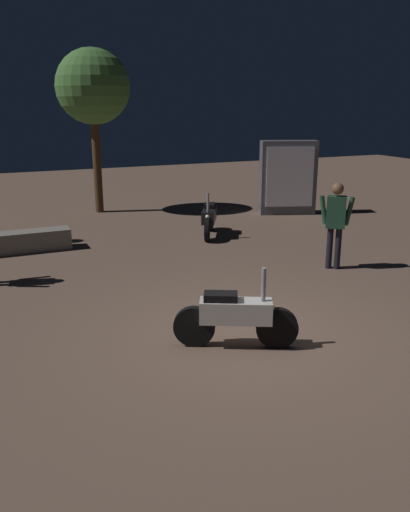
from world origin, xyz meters
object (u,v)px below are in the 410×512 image
(person_bystander_far, at_px, (336,218))
(kiosk_billboard, at_px, (288,178))
(motorcycle_black_parked_left, at_px, (209,218))
(motorcycle_white_foreground, at_px, (235,316))

(person_bystander_far, distance_m, kiosk_billboard, 5.35)
(person_bystander_far, bearing_deg, motorcycle_black_parked_left, 57.12)
(motorcycle_white_foreground, bearing_deg, kiosk_billboard, 80.07)
(motorcycle_black_parked_left, xyz_separation_m, person_bystander_far, (1.12, -3.42, 0.57))
(motorcycle_white_foreground, relative_size, kiosk_billboard, 0.73)
(person_bystander_far, bearing_deg, motorcycle_white_foreground, 163.80)
(kiosk_billboard, bearing_deg, motorcycle_black_parked_left, 45.37)
(motorcycle_white_foreground, distance_m, kiosk_billboard, 9.08)
(motorcycle_white_foreground, relative_size, motorcycle_black_parked_left, 1.02)
(motorcycle_white_foreground, distance_m, motorcycle_black_parked_left, 6.16)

